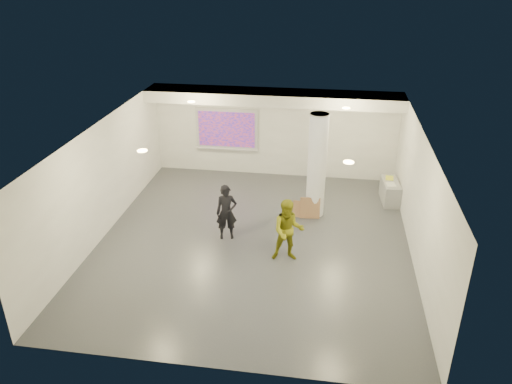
% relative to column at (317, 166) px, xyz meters
% --- Properties ---
extents(floor, '(8.00, 9.00, 0.01)m').
position_rel_column_xyz_m(floor, '(-1.50, -1.80, -1.50)').
color(floor, '#3C3F44').
rests_on(floor, ground).
extents(ceiling, '(8.00, 9.00, 0.01)m').
position_rel_column_xyz_m(ceiling, '(-1.50, -1.80, 1.50)').
color(ceiling, white).
rests_on(ceiling, floor).
extents(wall_back, '(8.00, 0.01, 3.00)m').
position_rel_column_xyz_m(wall_back, '(-1.50, 2.70, 0.00)').
color(wall_back, silver).
rests_on(wall_back, floor).
extents(wall_front, '(8.00, 0.01, 3.00)m').
position_rel_column_xyz_m(wall_front, '(-1.50, -6.30, 0.00)').
color(wall_front, silver).
rests_on(wall_front, floor).
extents(wall_left, '(0.01, 9.00, 3.00)m').
position_rel_column_xyz_m(wall_left, '(-5.50, -1.80, 0.00)').
color(wall_left, silver).
rests_on(wall_left, floor).
extents(wall_right, '(0.01, 9.00, 3.00)m').
position_rel_column_xyz_m(wall_right, '(2.50, -1.80, 0.00)').
color(wall_right, silver).
rests_on(wall_right, floor).
extents(soffit_band, '(8.00, 1.10, 0.36)m').
position_rel_column_xyz_m(soffit_band, '(-1.50, 2.15, 1.32)').
color(soffit_band, silver).
rests_on(soffit_band, ceiling).
extents(downlight_nw, '(0.22, 0.22, 0.02)m').
position_rel_column_xyz_m(downlight_nw, '(-3.70, 0.70, 1.48)').
color(downlight_nw, '#EAC778').
rests_on(downlight_nw, ceiling).
extents(downlight_ne, '(0.22, 0.22, 0.02)m').
position_rel_column_xyz_m(downlight_ne, '(0.70, 0.70, 1.48)').
color(downlight_ne, '#EAC778').
rests_on(downlight_ne, ceiling).
extents(downlight_sw, '(0.22, 0.22, 0.02)m').
position_rel_column_xyz_m(downlight_sw, '(-3.70, -3.30, 1.48)').
color(downlight_sw, '#EAC778').
rests_on(downlight_sw, ceiling).
extents(downlight_se, '(0.22, 0.22, 0.02)m').
position_rel_column_xyz_m(downlight_se, '(0.70, -3.30, 1.48)').
color(downlight_se, '#EAC778').
rests_on(downlight_se, ceiling).
extents(column, '(0.52, 0.52, 3.00)m').
position_rel_column_xyz_m(column, '(0.00, 0.00, 0.00)').
color(column, white).
rests_on(column, floor).
extents(projection_screen, '(2.10, 0.13, 1.42)m').
position_rel_column_xyz_m(projection_screen, '(-3.10, 2.65, 0.03)').
color(projection_screen, silver).
rests_on(projection_screen, wall_back).
extents(credenza, '(0.55, 1.15, 0.65)m').
position_rel_column_xyz_m(credenza, '(2.22, 1.15, -1.17)').
color(credenza, gray).
rests_on(credenza, floor).
extents(papers_stack, '(0.30, 0.36, 0.02)m').
position_rel_column_xyz_m(papers_stack, '(2.19, 0.92, -0.84)').
color(papers_stack, silver).
rests_on(papers_stack, credenza).
extents(postit_pad, '(0.25, 0.33, 0.03)m').
position_rel_column_xyz_m(postit_pad, '(2.19, 1.39, -0.83)').
color(postit_pad, yellow).
rests_on(postit_pad, credenza).
extents(cardboard_back, '(0.57, 0.18, 0.62)m').
position_rel_column_xyz_m(cardboard_back, '(-0.12, -0.26, -1.19)').
color(cardboard_back, '#8B6242').
rests_on(cardboard_back, floor).
extents(cardboard_front, '(0.46, 0.21, 0.48)m').
position_rel_column_xyz_m(cardboard_front, '(-0.39, -0.25, -1.26)').
color(cardboard_front, '#8B6242').
rests_on(cardboard_front, floor).
extents(woman, '(0.62, 0.49, 1.50)m').
position_rel_column_xyz_m(woman, '(-2.23, -1.70, -0.75)').
color(woman, black).
rests_on(woman, floor).
extents(man, '(0.86, 0.71, 1.60)m').
position_rel_column_xyz_m(man, '(-0.55, -2.49, -0.70)').
color(man, olive).
rests_on(man, floor).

